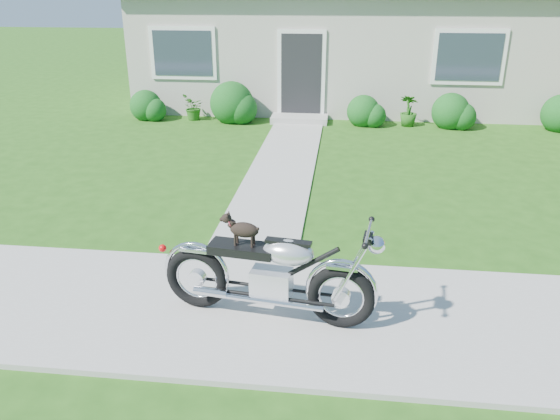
{
  "coord_description": "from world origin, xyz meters",
  "views": [
    {
      "loc": [
        -0.4,
        -4.84,
        3.17
      ],
      "look_at": [
        -1.09,
        1.0,
        0.75
      ],
      "focal_mm": 35.0,
      "sensor_mm": 36.0,
      "label": 1
    }
  ],
  "objects_px": {
    "potted_plant_left": "(193,107)",
    "motorcycle_with_dog": "(271,274)",
    "house": "(362,24)",
    "potted_plant_right": "(409,111)"
  },
  "relations": [
    {
      "from": "potted_plant_left",
      "to": "motorcycle_with_dog",
      "type": "relative_size",
      "value": 0.29
    },
    {
      "from": "potted_plant_left",
      "to": "motorcycle_with_dog",
      "type": "height_order",
      "value": "motorcycle_with_dog"
    },
    {
      "from": "house",
      "to": "motorcycle_with_dog",
      "type": "bearing_deg",
      "value": -94.89
    },
    {
      "from": "potted_plant_left",
      "to": "house",
      "type": "bearing_deg",
      "value": 39.45
    },
    {
      "from": "potted_plant_right",
      "to": "motorcycle_with_dog",
      "type": "distance_m",
      "value": 8.97
    },
    {
      "from": "house",
      "to": "potted_plant_right",
      "type": "bearing_deg",
      "value": -71.45
    },
    {
      "from": "potted_plant_left",
      "to": "motorcycle_with_dog",
      "type": "distance_m",
      "value": 9.25
    },
    {
      "from": "house",
      "to": "potted_plant_left",
      "type": "distance_m",
      "value": 5.72
    },
    {
      "from": "house",
      "to": "potted_plant_right",
      "type": "height_order",
      "value": "house"
    },
    {
      "from": "potted_plant_left",
      "to": "motorcycle_with_dog",
      "type": "bearing_deg",
      "value": -70.09
    }
  ]
}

